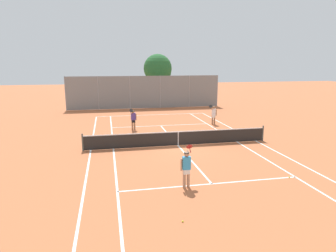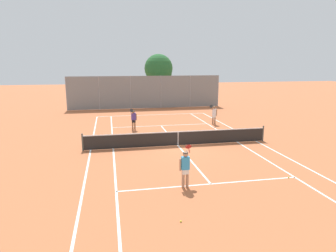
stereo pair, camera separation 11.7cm
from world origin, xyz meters
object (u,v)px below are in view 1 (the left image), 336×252
object	(u,v)px
player_near_side	(186,167)
player_far_right	(214,114)
player_far_left	(133,119)
tree_behind_left	(159,69)
loose_tennis_ball_1	(183,221)
tennis_net	(178,138)
loose_tennis_ball_0	(289,177)
loose_tennis_ball_3	(213,135)
loose_tennis_ball_2	(233,133)

from	to	relation	value
player_near_side	player_far_right	world-z (taller)	same
player_far_left	player_near_side	bearing A→B (deg)	-84.08
tree_behind_left	loose_tennis_ball_1	bearing A→B (deg)	-98.29
tennis_net	loose_tennis_ball_0	xyz separation A→B (m)	(3.79, -6.44, -0.48)
player_far_left	player_far_right	size ratio (longest dim) A/B	1.00
loose_tennis_ball_3	loose_tennis_ball_1	bearing A→B (deg)	-114.65
loose_tennis_ball_0	tree_behind_left	size ratio (longest dim) A/B	0.01
player_far_right	tree_behind_left	xyz separation A→B (m)	(-2.36, 14.12, 3.51)
loose_tennis_ball_0	loose_tennis_ball_3	distance (m)	8.53
player_near_side	tree_behind_left	distance (m)	27.09
loose_tennis_ball_0	loose_tennis_ball_2	xyz separation A→B (m)	(1.18, 9.04, 0.00)
tennis_net	player_far_right	size ratio (longest dim) A/B	6.76
loose_tennis_ball_2	tree_behind_left	distance (m)	18.28
tennis_net	loose_tennis_ball_1	distance (m)	9.54
loose_tennis_ball_3	tree_behind_left	bearing A→B (deg)	92.94
player_far_left	loose_tennis_ball_1	bearing A→B (deg)	-88.61
tennis_net	tree_behind_left	distance (m)	20.62
loose_tennis_ball_1	player_far_left	bearing A→B (deg)	91.39
tennis_net	player_near_side	world-z (taller)	player_near_side
player_far_left	loose_tennis_ball_1	world-z (taller)	player_far_left
loose_tennis_ball_2	player_far_right	bearing A→B (deg)	96.34
player_near_side	player_far_left	world-z (taller)	same
loose_tennis_ball_0	loose_tennis_ball_1	world-z (taller)	same
player_far_right	loose_tennis_ball_1	size ratio (longest dim) A/B	26.88
loose_tennis_ball_0	loose_tennis_ball_3	size ratio (longest dim) A/B	1.00
player_far_right	player_near_side	bearing A→B (deg)	-114.83
loose_tennis_ball_0	loose_tennis_ball_1	distance (m)	6.51
loose_tennis_ball_2	loose_tennis_ball_1	bearing A→B (deg)	-120.59
player_far_right	tree_behind_left	world-z (taller)	tree_behind_left
tennis_net	loose_tennis_ball_0	size ratio (longest dim) A/B	181.82
player_far_right	loose_tennis_ball_0	distance (m)	12.50
tennis_net	player_far_left	bearing A→B (deg)	115.16
player_near_side	loose_tennis_ball_2	distance (m)	11.05
player_far_left	loose_tennis_ball_1	xyz separation A→B (m)	(0.35, -14.44, -0.89)
tennis_net	loose_tennis_ball_3	xyz separation A→B (m)	(3.15, 2.07, -0.48)
player_near_side	loose_tennis_ball_1	distance (m)	3.04
loose_tennis_ball_1	tennis_net	bearing A→B (deg)	77.47
loose_tennis_ball_3	loose_tennis_ball_2	bearing A→B (deg)	16.28
loose_tennis_ball_0	loose_tennis_ball_2	world-z (taller)	same
loose_tennis_ball_2	loose_tennis_ball_3	xyz separation A→B (m)	(-1.82, -0.53, 0.00)
loose_tennis_ball_1	loose_tennis_ball_2	size ratio (longest dim) A/B	1.00
loose_tennis_ball_1	tree_behind_left	bearing A→B (deg)	81.71
player_far_left	loose_tennis_ball_2	size ratio (longest dim) A/B	26.88
player_near_side	tree_behind_left	bearing A→B (deg)	82.67
tennis_net	loose_tennis_ball_3	size ratio (longest dim) A/B	181.82
loose_tennis_ball_2	player_far_left	bearing A→B (deg)	160.95
player_far_left	player_far_right	distance (m)	7.06
tennis_net	player_far_left	world-z (taller)	player_far_left
player_near_side	loose_tennis_ball_2	xyz separation A→B (m)	(6.17, 9.12, -0.89)
player_near_side	loose_tennis_ball_3	bearing A→B (deg)	63.11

